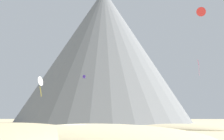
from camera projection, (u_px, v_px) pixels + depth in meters
name	position (u px, v px, depth m)	size (l,w,h in m)	color
ground_plane	(76.00, 138.00, 34.29)	(400.00, 400.00, 0.00)	#CCBA8E
dune_foreground_right	(183.00, 129.00, 58.88)	(21.11, 10.80, 1.93)	#CCBA8E
dune_midground	(99.00, 139.00, 33.79)	(26.78, 18.69, 3.21)	beige
dune_back_low	(4.00, 140.00, 32.06)	(27.05, 17.75, 3.53)	#C6B284
bush_near_right	(18.00, 128.00, 52.49)	(2.64, 2.64, 0.81)	#477238
bush_far_left	(107.00, 130.00, 43.78)	(2.65, 2.65, 0.98)	#477238
bush_mid_center	(37.00, 132.00, 39.02)	(2.18, 2.18, 0.85)	#568442
rock_massif	(103.00, 56.00, 115.23)	(80.38, 80.38, 50.23)	slate
kite_red_mid	(201.00, 12.00, 56.09)	(1.79, 1.03, 1.69)	red
kite_pink_mid	(198.00, 64.00, 82.01)	(0.40, 0.82, 4.24)	pink
kite_white_low	(40.00, 81.00, 59.45)	(1.06, 1.94, 3.85)	white
kite_indigo_low	(84.00, 77.00, 83.93)	(0.75, 0.79, 0.79)	#5138B2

